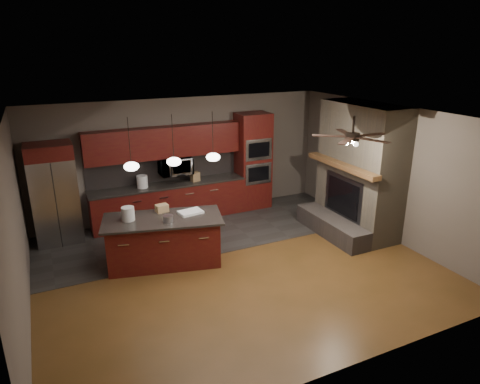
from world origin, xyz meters
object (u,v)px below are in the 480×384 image
cardboard_box (162,208)px  refrigerator (54,194)px  counter_box (195,177)px  microwave (175,166)px  white_bucket (128,214)px  kitchen_island (164,241)px  paint_tray (191,212)px  paint_can (168,219)px  oven_tower (253,161)px  counter_bucket (142,182)px

cardboard_box → refrigerator: bearing=130.8°
counter_box → microwave: bearing=157.2°
refrigerator → white_bucket: size_ratio=8.31×
cardboard_box → kitchen_island: bearing=-111.8°
cardboard_box → paint_tray: bearing=-40.5°
kitchen_island → counter_box: (1.33, 1.94, 0.54)m
refrigerator → counter_box: bearing=0.6°
paint_can → paint_tray: 0.55m
paint_tray → cardboard_box: (-0.47, 0.30, 0.05)m
oven_tower → microwave: bearing=178.3°
microwave → oven_tower: bearing=-1.7°
cardboard_box → counter_box: size_ratio=1.07×
kitchen_island → counter_box: size_ratio=10.99×
oven_tower → counter_bucket: (-2.77, 0.01, -0.15)m
oven_tower → cardboard_box: 3.26m
microwave → white_bucket: (-1.48, -1.87, -0.25)m
paint_can → paint_tray: size_ratio=0.43×
paint_can → counter_box: counter_box is taller
oven_tower → paint_can: 3.59m
refrigerator → paint_can: (1.76, -2.13, -0.06)m
white_bucket → oven_tower: bearing=27.8°
paint_can → oven_tower: bearing=37.9°
microwave → paint_tray: bearing=-99.7°
refrigerator → kitchen_island: size_ratio=0.90×
oven_tower → white_bucket: oven_tower is taller
paint_can → cardboard_box: bearing=86.2°
paint_can → counter_box: bearing=59.2°
oven_tower → paint_can: bearing=-142.1°
counter_bucket → counter_box: bearing=-2.3°
kitchen_island → counter_box: bearing=69.2°
paint_can → paint_tray: (0.50, 0.23, -0.04)m
paint_tray → counter_box: 2.08m
cardboard_box → counter_bucket: bearing=81.7°
oven_tower → cardboard_box: size_ratio=10.53×
microwave → counter_bucket: (-0.79, -0.05, -0.26)m
paint_can → cardboard_box: 0.53m
paint_tray → microwave: bearing=72.6°
oven_tower → microwave: size_ratio=3.25×
oven_tower → refrigerator: bearing=-179.1°
refrigerator → white_bucket: refrigerator is taller
paint_tray → counter_bucket: counter_bucket is taller
oven_tower → cardboard_box: (-2.79, -1.67, -0.20)m
microwave → kitchen_island: 2.38m
oven_tower → counter_bucket: bearing=179.8°
kitchen_island → cardboard_box: cardboard_box is taller
kitchen_island → paint_tray: size_ratio=5.43×
kitchen_island → counter_bucket: size_ratio=8.47×
counter_box → kitchen_island: bearing=-134.3°
white_bucket → paint_can: size_ratio=1.35×
microwave → paint_tray: 2.09m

